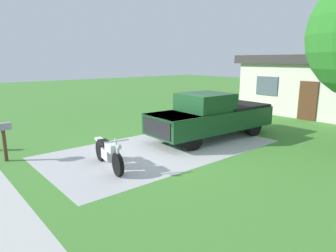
% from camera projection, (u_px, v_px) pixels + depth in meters
% --- Properties ---
extents(ground_plane, '(80.00, 80.00, 0.00)m').
position_uv_depth(ground_plane, '(163.00, 149.00, 11.02)').
color(ground_plane, '#468633').
extents(driveway_pad, '(4.43, 8.54, 0.01)m').
position_uv_depth(driveway_pad, '(163.00, 149.00, 11.01)').
color(driveway_pad, '#B4B4B4').
rests_on(driveway_pad, ground).
extents(motorcycle, '(2.20, 0.75, 1.09)m').
position_uv_depth(motorcycle, '(109.00, 153.00, 8.97)').
color(motorcycle, black).
rests_on(motorcycle, ground).
extents(pickup_truck, '(2.32, 5.73, 1.90)m').
position_uv_depth(pickup_truck, '(212.00, 115.00, 12.40)').
color(pickup_truck, black).
rests_on(pickup_truck, ground).
extents(mailbox, '(0.26, 0.48, 1.26)m').
position_uv_depth(mailbox, '(3.00, 132.00, 9.48)').
color(mailbox, '#4C3823').
rests_on(mailbox, ground).
extents(neighbor_house, '(9.60, 5.60, 3.50)m').
position_uv_depth(neighbor_house, '(329.00, 85.00, 17.49)').
color(neighbor_house, beige).
rests_on(neighbor_house, ground).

